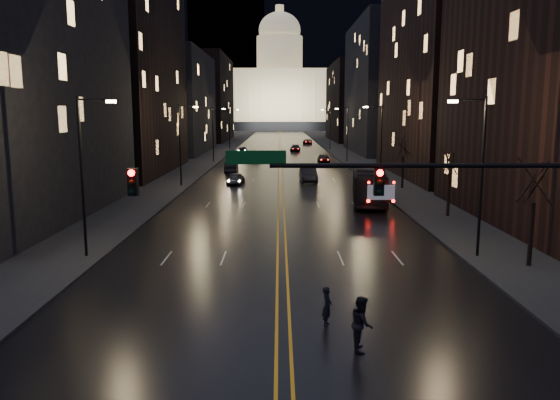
{
  "coord_description": "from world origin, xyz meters",
  "views": [
    {
      "loc": [
        -0.15,
        -19.78,
        8.11
      ],
      "look_at": [
        -0.11,
        11.81,
        3.03
      ],
      "focal_mm": 35.0,
      "sensor_mm": 36.0,
      "label": 1
    }
  ],
  "objects_px": {
    "oncoming_car_b": "(232,167)",
    "receding_car_a": "(308,175)",
    "pedestrian_b": "(362,323)",
    "traffic_signal": "(444,195)",
    "oncoming_car_a": "(236,178)",
    "bus": "(369,185)",
    "pedestrian_a": "(327,306)"
  },
  "relations": [
    {
      "from": "oncoming_car_b",
      "to": "pedestrian_a",
      "type": "bearing_deg",
      "value": 97.49
    },
    {
      "from": "oncoming_car_a",
      "to": "receding_car_a",
      "type": "relative_size",
      "value": 0.8
    },
    {
      "from": "traffic_signal",
      "to": "pedestrian_a",
      "type": "relative_size",
      "value": 11.16
    },
    {
      "from": "receding_car_a",
      "to": "pedestrian_b",
      "type": "relative_size",
      "value": 2.71
    },
    {
      "from": "receding_car_a",
      "to": "bus",
      "type": "bearing_deg",
      "value": -73.95
    },
    {
      "from": "bus",
      "to": "oncoming_car_b",
      "type": "height_order",
      "value": "bus"
    },
    {
      "from": "bus",
      "to": "oncoming_car_b",
      "type": "xyz_separation_m",
      "value": [
        -14.61,
        24.37,
        -0.85
      ]
    },
    {
      "from": "bus",
      "to": "pedestrian_b",
      "type": "distance_m",
      "value": 31.78
    },
    {
      "from": "traffic_signal",
      "to": "pedestrian_a",
      "type": "distance_m",
      "value": 6.05
    },
    {
      "from": "pedestrian_b",
      "to": "oncoming_car_b",
      "type": "bearing_deg",
      "value": 14.14
    },
    {
      "from": "traffic_signal",
      "to": "receding_car_a",
      "type": "relative_size",
      "value": 3.32
    },
    {
      "from": "oncoming_car_a",
      "to": "traffic_signal",
      "type": "bearing_deg",
      "value": 109.62
    },
    {
      "from": "traffic_signal",
      "to": "pedestrian_b",
      "type": "relative_size",
      "value": 8.98
    },
    {
      "from": "oncoming_car_b",
      "to": "receding_car_a",
      "type": "bearing_deg",
      "value": 133.61
    },
    {
      "from": "oncoming_car_b",
      "to": "receding_car_a",
      "type": "height_order",
      "value": "receding_car_a"
    },
    {
      "from": "bus",
      "to": "pedestrian_a",
      "type": "bearing_deg",
      "value": -95.19
    },
    {
      "from": "traffic_signal",
      "to": "pedestrian_b",
      "type": "distance_m",
      "value": 5.61
    },
    {
      "from": "pedestrian_a",
      "to": "traffic_signal",
      "type": "bearing_deg",
      "value": -76.66
    },
    {
      "from": "pedestrian_a",
      "to": "pedestrian_b",
      "type": "distance_m",
      "value": 2.39
    },
    {
      "from": "traffic_signal",
      "to": "bus",
      "type": "xyz_separation_m",
      "value": [
        2.09,
        29.33,
        -3.47
      ]
    },
    {
      "from": "traffic_signal",
      "to": "bus",
      "type": "distance_m",
      "value": 29.61
    },
    {
      "from": "traffic_signal",
      "to": "pedestrian_a",
      "type": "bearing_deg",
      "value": 177.69
    },
    {
      "from": "oncoming_car_b",
      "to": "receding_car_a",
      "type": "xyz_separation_m",
      "value": [
        9.87,
        -9.9,
        0.07
      ]
    },
    {
      "from": "bus",
      "to": "oncoming_car_a",
      "type": "bearing_deg",
      "value": 143.67
    },
    {
      "from": "pedestrian_a",
      "to": "receding_car_a",
      "type": "bearing_deg",
      "value": 13.58
    },
    {
      "from": "receding_car_a",
      "to": "traffic_signal",
      "type": "bearing_deg",
      "value": -88.61
    },
    {
      "from": "pedestrian_b",
      "to": "pedestrian_a",
      "type": "bearing_deg",
      "value": 29.49
    },
    {
      "from": "receding_car_a",
      "to": "pedestrian_b",
      "type": "distance_m",
      "value": 45.81
    },
    {
      "from": "traffic_signal",
      "to": "pedestrian_a",
      "type": "height_order",
      "value": "traffic_signal"
    },
    {
      "from": "pedestrian_a",
      "to": "pedestrian_b",
      "type": "bearing_deg",
      "value": -139.53
    },
    {
      "from": "receding_car_a",
      "to": "pedestrian_a",
      "type": "distance_m",
      "value": 43.67
    },
    {
      "from": "traffic_signal",
      "to": "oncoming_car_a",
      "type": "distance_m",
      "value": 43.36
    }
  ]
}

